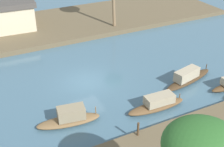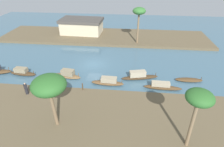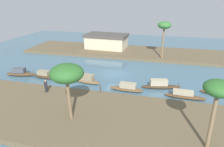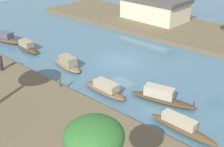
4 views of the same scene
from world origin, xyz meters
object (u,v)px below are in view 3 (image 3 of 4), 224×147
Objects in this scene: sampan_upstream_small at (87,80)px; palm_tree_left_near at (67,74)px; sampan_with_tall_canopy at (20,73)px; riverside_building at (106,41)px; palm_tree_left_far at (218,91)px; sampan_midstream at (45,75)px; palm_tree_right_tall at (164,27)px; sampan_foreground at (216,92)px; sampan_open_hull at (127,88)px; sampan_with_red_awning at (160,85)px; sampan_downstream_large at (185,95)px; person_on_near_bank at (46,87)px; mooring_post at (100,89)px.

sampan_upstream_small is 0.78× the size of palm_tree_left_near.
riverside_building is at bearing 54.38° from sampan_with_tall_canopy.
palm_tree_left_far reaches higher than palm_tree_left_near.
sampan_midstream is 0.71× the size of palm_tree_left_far.
sampan_foreground is at bearing -61.54° from palm_tree_right_tall.
sampan_with_tall_canopy is 0.49× the size of riverside_building.
sampan_upstream_small is 18.35m from palm_tree_right_tall.
sampan_midstream is (-24.39, -0.70, 0.23)m from sampan_foreground.
sampan_with_tall_canopy is at bearing -112.25° from riverside_building.
sampan_with_tall_canopy reaches higher than sampan_open_hull.
sampan_foreground is 19.31m from palm_tree_left_near.
sampan_with_red_awning is 0.96× the size of palm_tree_left_near.
sampan_downstream_large is at bearing -14.22° from sampan_with_tall_canopy.
person_on_near_bank is 19.23m from palm_tree_left_far.
sampan_with_tall_canopy reaches higher than sampan_midstream.
palm_tree_left_near is at bearing -109.38° from palm_tree_right_tall.
sampan_upstream_small is at bearing 170.46° from sampan_open_hull.
sampan_upstream_small is at bearing 174.74° from sampan_downstream_large.
sampan_open_hull is at bearing -171.13° from sampan_foreground.
mooring_post is (-2.98, -2.26, 0.53)m from sampan_open_hull.
palm_tree_left_near is (-11.40, -8.06, 4.81)m from sampan_downstream_large.
mooring_post is at bearing -140.78° from sampan_open_hull.
mooring_post reaches higher than sampan_with_tall_canopy.
sampan_downstream_large is at bearing -30.05° from person_on_near_bank.
palm_tree_left_far is at bearing -22.69° from sampan_midstream.
sampan_foreground is (17.48, 0.71, -0.24)m from sampan_upstream_small.
sampan_midstream is (-17.33, -0.63, -0.03)m from sampan_with_red_awning.
mooring_post is 23.17m from riverside_building.
riverside_building reaches higher than sampan_with_red_awning.
sampan_midstream reaches higher than sampan_foreground.
person_on_near_bank is 0.28× the size of palm_tree_left_far.
person_on_near_bank is (-13.91, -5.70, 0.68)m from sampan_with_red_awning.
person_on_near_bank is at bearing -170.62° from sampan_with_red_awning.
sampan_foreground is 16.28m from palm_tree_right_tall.
mooring_post is at bearing 146.99° from palm_tree_left_far.
sampan_downstream_large is 20.40m from sampan_midstream.
mooring_post is at bearing -164.56° from sampan_foreground.
palm_tree_right_tall is (10.33, 13.90, 6.07)m from sampan_upstream_small.
sampan_upstream_small is at bearing -80.00° from riverside_building.
sampan_midstream is 4.35× the size of mooring_post.
sampan_open_hull is at bearing -19.96° from person_on_near_bank.
palm_tree_left_near reaches higher than person_on_near_bank.
riverside_building reaches higher than sampan_upstream_small.
riverside_building is (-2.34, 18.95, 1.67)m from sampan_upstream_small.
palm_tree_right_tall reaches higher than sampan_with_tall_canopy.
person_on_near_bank is at bearing -115.57° from sampan_upstream_small.
palm_tree_left_near is at bearing -43.22° from sampan_midstream.
sampan_open_hull is 0.78× the size of palm_tree_left_far.
sampan_open_hull is 0.95× the size of sampan_with_tall_canopy.
riverside_building is at bearing 111.96° from sampan_with_red_awning.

